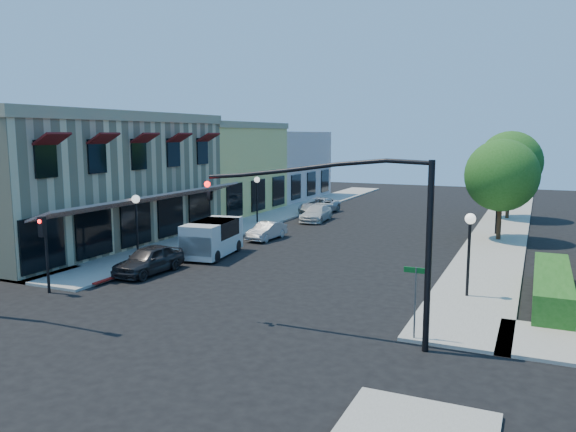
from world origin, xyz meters
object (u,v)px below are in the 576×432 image
at_px(street_tree_a, 502,175).
at_px(lamppost_left_far, 257,188).
at_px(secondary_signal, 44,240).
at_px(white_van, 212,236).
at_px(parked_car_c, 316,213).
at_px(signal_mast_arm, 362,219).
at_px(lamppost_right_far, 498,195).
at_px(parked_car_b, 267,231).
at_px(lamppost_right_near, 470,234).
at_px(parked_car_d, 319,206).
at_px(street_tree_b, 510,163).
at_px(parked_car_a, 149,260).
at_px(lamppost_left_near, 136,211).
at_px(street_name_sign, 415,291).

height_order(street_tree_a, lamppost_left_far, street_tree_a).
distance_m(secondary_signal, white_van, 9.69).
bearing_deg(white_van, street_tree_a, 38.35).
distance_m(street_tree_a, parked_car_c, 14.36).
relative_size(signal_mast_arm, lamppost_right_far, 2.24).
height_order(white_van, parked_car_b, white_van).
bearing_deg(lamppost_right_near, signal_mast_arm, -112.12).
xyz_separation_m(lamppost_left_far, parked_car_d, (2.30, 7.15, -2.07)).
xyz_separation_m(street_tree_b, lamppost_right_near, (-0.30, -24.00, -1.81)).
height_order(signal_mast_arm, parked_car_a, signal_mast_arm).
relative_size(lamppost_left_near, parked_car_b, 1.04).
height_order(secondary_signal, parked_car_c, secondary_signal).
distance_m(street_tree_b, signal_mast_arm, 30.65).
bearing_deg(secondary_signal, street_tree_a, 50.79).
bearing_deg(secondary_signal, street_tree_b, 61.23).
xyz_separation_m(lamppost_right_far, parked_car_c, (-13.30, 0.91, -2.12)).
distance_m(street_tree_a, lamppost_left_far, 17.36).
bearing_deg(lamppost_left_far, secondary_signal, -88.61).
bearing_deg(lamppost_left_near, parked_car_d, 83.79).
xyz_separation_m(street_tree_b, lamppost_left_near, (-17.30, -24.00, -1.81)).
bearing_deg(street_name_sign, secondary_signal, -177.07).
bearing_deg(lamppost_right_far, street_tree_b, 87.85).
height_order(signal_mast_arm, street_name_sign, signal_mast_arm).
relative_size(secondary_signal, parked_car_b, 0.97).
bearing_deg(lamppost_left_near, lamppost_right_near, 0.00).
xyz_separation_m(street_tree_a, lamppost_right_far, (-0.30, 2.00, -1.46)).
height_order(secondary_signal, parked_car_d, secondary_signal).
bearing_deg(parked_car_c, lamppost_left_near, -105.67).
bearing_deg(street_name_sign, signal_mast_arm, -156.80).
relative_size(street_tree_b, secondary_signal, 2.11).
relative_size(white_van, parked_car_d, 0.98).
height_order(street_tree_b, lamppost_left_near, street_tree_b).
bearing_deg(parked_car_c, parked_car_a, -97.57).
distance_m(street_tree_b, parked_car_c, 15.83).
bearing_deg(white_van, secondary_signal, -105.10).
distance_m(parked_car_b, parked_car_d, 12.79).
bearing_deg(parked_car_b, lamppost_left_near, -108.53).
relative_size(street_tree_a, lamppost_right_near, 1.82).
bearing_deg(street_name_sign, lamppost_left_far, 128.94).
relative_size(secondary_signal, lamppost_left_far, 0.93).
distance_m(street_tree_a, lamppost_left_near, 22.30).
height_order(lamppost_left_far, parked_car_a, lamppost_left_far).
distance_m(lamppost_right_near, white_van, 14.34).
distance_m(street_name_sign, parked_car_a, 14.25).
distance_m(secondary_signal, lamppost_right_far, 27.98).
height_order(lamppost_left_near, white_van, lamppost_left_near).
distance_m(lamppost_right_far, parked_car_a, 23.33).
relative_size(white_van, parked_car_c, 1.09).
distance_m(street_tree_a, lamppost_right_near, 14.08).
relative_size(signal_mast_arm, lamppost_left_far, 2.24).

